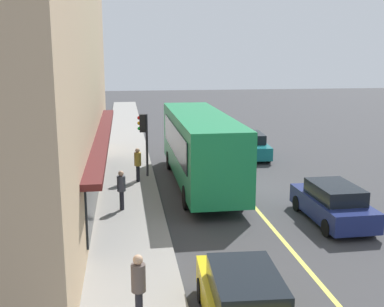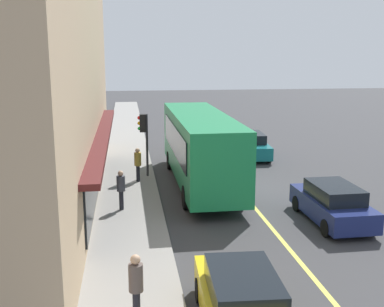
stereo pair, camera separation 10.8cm
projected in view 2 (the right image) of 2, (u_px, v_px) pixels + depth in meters
name	position (u px, v px, depth m)	size (l,w,h in m)	color
ground	(238.00, 187.00, 23.21)	(120.00, 120.00, 0.00)	#38383A
sidewalk	(129.00, 190.00, 22.50)	(80.00, 2.71, 0.15)	gray
lane_centre_stripe	(238.00, 187.00, 23.21)	(36.00, 0.16, 0.01)	#D8D14C
bus	(200.00, 145.00, 23.23)	(11.14, 2.65, 3.50)	#197F47
traffic_light	(144.00, 130.00, 24.26)	(0.30, 0.52, 3.20)	#2D2D33
car_teal	(251.00, 146.00, 29.66)	(4.40, 2.06, 1.52)	#14666B
car_yellow	(242.00, 302.00, 11.10)	(4.38, 2.02, 1.52)	yellow
car_navy	(332.00, 204.00, 18.31)	(4.33, 1.92, 1.52)	navy
pedestrian_mid_block	(138.00, 162.00, 23.50)	(0.34, 0.34, 1.68)	black
pedestrian_at_corner	(136.00, 283.00, 11.09)	(0.34, 0.34, 1.74)	black
pedestrian_near_storefront	(121.00, 186.00, 19.29)	(0.34, 0.34, 1.62)	black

